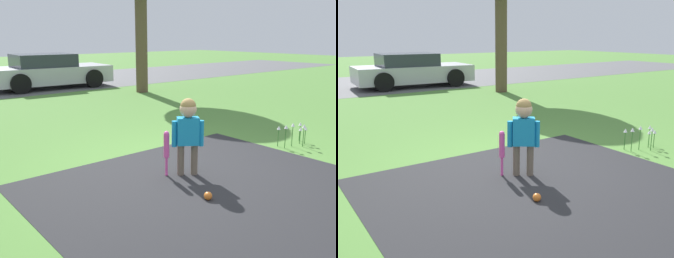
{
  "view_description": "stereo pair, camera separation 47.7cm",
  "coord_description": "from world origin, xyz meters",
  "views": [
    {
      "loc": [
        -3.23,
        -3.63,
        1.8
      ],
      "look_at": [
        -0.04,
        0.19,
        0.55
      ],
      "focal_mm": 40.0,
      "sensor_mm": 36.0,
      "label": 1
    },
    {
      "loc": [
        -2.85,
        -3.91,
        1.8
      ],
      "look_at": [
        -0.04,
        0.19,
        0.55
      ],
      "focal_mm": 40.0,
      "sensor_mm": 36.0,
      "label": 2
    }
  ],
  "objects": [
    {
      "name": "ground_plane",
      "position": [
        0.0,
        0.0,
        0.0
      ],
      "size": [
        60.0,
        60.0,
        0.0
      ],
      "primitive_type": "plane",
      "color": "#518438"
    },
    {
      "name": "child",
      "position": [
        -0.04,
        -0.21,
        0.67
      ],
      "size": [
        0.36,
        0.29,
        1.03
      ],
      "rotation": [
        0.0,
        0.0,
        -0.61
      ],
      "color": "#6B5B4C",
      "rests_on": "ground"
    },
    {
      "name": "baseball_bat",
      "position": [
        -0.28,
        -0.06,
        0.39
      ],
      "size": [
        0.07,
        0.07,
        0.61
      ],
      "color": "#E54CA5",
      "rests_on": "ground"
    },
    {
      "name": "sports_ball",
      "position": [
        -0.39,
        -0.93,
        0.05
      ],
      "size": [
        0.09,
        0.09,
        0.09
      ],
      "color": "orange",
      "rests_on": "ground"
    },
    {
      "name": "parked_car",
      "position": [
        1.98,
        9.1,
        0.57
      ],
      "size": [
        4.13,
        2.19,
        1.17
      ],
      "rotation": [
        0.0,
        0.0,
        -0.07
      ],
      "color": "#B7B7BC",
      "rests_on": "ground"
    },
    {
      "name": "flower_bed",
      "position": [
        2.27,
        -0.35,
        0.29
      ],
      "size": [
        0.64,
        0.33,
        0.4
      ],
      "color": "#38702D",
      "rests_on": "ground"
    }
  ]
}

